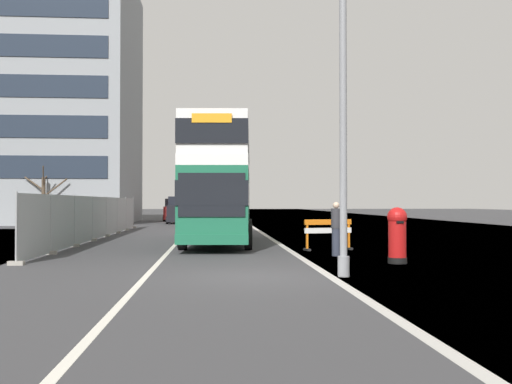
% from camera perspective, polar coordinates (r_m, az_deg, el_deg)
% --- Properties ---
extents(ground, '(140.00, 280.00, 0.10)m').
position_cam_1_polar(ground, '(14.23, 1.53, -8.57)').
color(ground, '#38383A').
extents(double_decker_bus, '(3.30, 11.25, 5.09)m').
position_cam_1_polar(double_decker_bus, '(25.21, -3.59, 0.99)').
color(double_decker_bus, '#196042').
rests_on(double_decker_bus, ground).
extents(lamppost_foreground, '(0.29, 0.70, 8.28)m').
position_cam_1_polar(lamppost_foreground, '(14.26, 8.72, 7.39)').
color(lamppost_foreground, gray).
rests_on(lamppost_foreground, ground).
extents(red_pillar_postbox, '(0.59, 0.59, 1.67)m').
position_cam_1_polar(red_pillar_postbox, '(17.50, 13.95, -3.96)').
color(red_pillar_postbox, black).
rests_on(red_pillar_postbox, ground).
extents(roadworks_barrier, '(1.92, 0.87, 1.17)m').
position_cam_1_polar(roadworks_barrier, '(21.86, 7.23, -3.81)').
color(roadworks_barrier, orange).
rests_on(roadworks_barrier, ground).
extents(construction_site_fence, '(0.44, 24.00, 2.14)m').
position_cam_1_polar(construction_site_fence, '(29.38, -15.41, -2.54)').
color(construction_site_fence, '#A8AAAD').
rests_on(construction_site_fence, ground).
extents(car_oncoming_near, '(2.05, 4.28, 2.21)m').
position_cam_1_polar(car_oncoming_near, '(42.80, -4.25, -2.07)').
color(car_oncoming_near, maroon).
rests_on(car_oncoming_near, ground).
extents(car_receding_mid, '(2.00, 4.18, 2.30)m').
position_cam_1_polar(car_receding_mid, '(49.38, -7.72, -1.88)').
color(car_receding_mid, black).
rests_on(car_receding_mid, ground).
extents(car_receding_far, '(2.00, 4.44, 2.16)m').
position_cam_1_polar(car_receding_far, '(55.86, -8.14, -1.85)').
color(car_receding_far, maroon).
rests_on(car_receding_far, ground).
extents(car_far_side, '(2.04, 4.07, 2.06)m').
position_cam_1_polar(car_far_side, '(64.17, -7.55, -1.78)').
color(car_far_side, gray).
rests_on(car_far_side, ground).
extents(bare_tree_far_verge_near, '(3.29, 2.69, 4.55)m').
position_cam_1_polar(bare_tree_far_verge_near, '(46.20, -20.45, -0.47)').
color(bare_tree_far_verge_near, '#4C3D2D').
rests_on(bare_tree_far_verge_near, ground).
extents(bare_tree_far_verge_mid, '(2.90, 2.87, 4.31)m').
position_cam_1_polar(bare_tree_far_verge_mid, '(52.45, -18.45, -0.67)').
color(bare_tree_far_verge_mid, '#4C3D2D').
rests_on(bare_tree_far_verge_mid, ground).
extents(pedestrian_at_kerb, '(0.34, 0.34, 1.83)m').
position_cam_1_polar(pedestrian_at_kerb, '(19.48, 8.02, -3.66)').
color(pedestrian_at_kerb, '#2D3342').
rests_on(pedestrian_at_kerb, ground).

